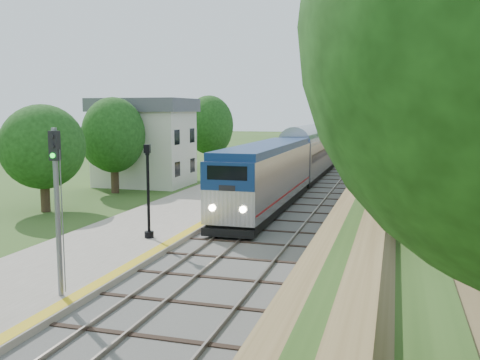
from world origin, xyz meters
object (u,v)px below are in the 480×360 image
(lamppost_far, at_px, (148,197))
(signal_platform, at_px, (57,194))
(signal_gantry, at_px, (349,127))
(signal_farside, at_px, (359,157))
(train, at_px, (341,140))
(station_building, at_px, (145,141))

(lamppost_far, relative_size, signal_platform, 0.81)
(signal_gantry, distance_m, signal_farside, 36.74)
(train, bearing_deg, signal_farside, -83.16)
(signal_platform, bearing_deg, signal_gantry, 84.34)
(train, relative_size, signal_farside, 18.41)
(station_building, relative_size, signal_farside, 1.32)
(signal_gantry, relative_size, lamppost_far, 1.74)
(lamppost_far, height_order, signal_farside, signal_farside)
(lamppost_far, bearing_deg, signal_gantry, 82.20)
(station_building, xyz_separation_m, signal_platform, (11.10, -29.17, -0.06))
(station_building, xyz_separation_m, lamppost_far, (10.25, -20.36, -1.56))
(signal_platform, bearing_deg, signal_farside, 62.69)
(signal_gantry, distance_m, lamppost_far, 45.84)
(train, xyz_separation_m, signal_farside, (6.20, -51.66, 1.84))
(signal_platform, bearing_deg, station_building, 110.83)
(signal_platform, bearing_deg, train, 87.60)
(signal_gantry, relative_size, signal_platform, 1.42)
(station_building, distance_m, train, 42.52)
(train, height_order, signal_farside, signal_farside)
(station_building, height_order, train, station_building)
(station_building, height_order, signal_farside, station_building)
(signal_gantry, height_order, signal_farside, signal_farside)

